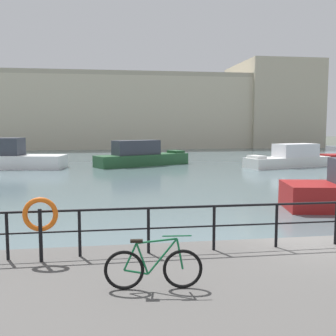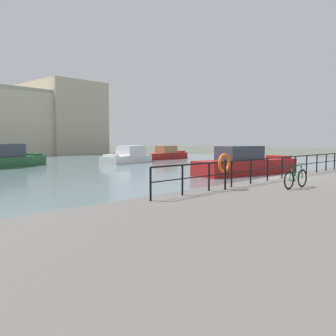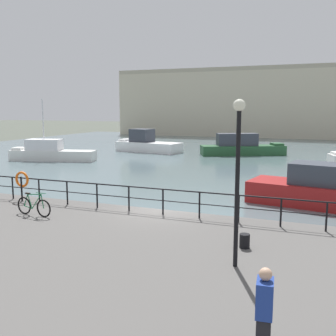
# 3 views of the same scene
# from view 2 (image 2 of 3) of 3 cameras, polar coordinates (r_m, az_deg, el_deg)

# --- Properties ---
(ground_plane) EXTENTS (240.00, 240.00, 0.00)m
(ground_plane) POSITION_cam_2_polar(r_m,az_deg,el_deg) (20.66, 16.68, -3.39)
(ground_plane) COLOR #4C5147
(water_basin) EXTENTS (80.00, 60.00, 0.01)m
(water_basin) POSITION_cam_2_polar(r_m,az_deg,el_deg) (43.26, -22.31, 0.39)
(water_basin) COLOR slate
(water_basin) RESTS_ON ground_plane
(moored_blue_motorboat) EXTENTS (9.15, 5.99, 2.36)m
(moored_blue_motorboat) POSITION_cam_2_polar(r_m,az_deg,el_deg) (40.29, -23.48, 1.37)
(moored_blue_motorboat) COLOR #23512D
(moored_blue_motorboat) RESTS_ON water_basin
(moored_harbor_tender) EXTENTS (8.38, 4.41, 2.08)m
(moored_harbor_tender) POSITION_cam_2_polar(r_m,az_deg,el_deg) (44.73, -6.14, 1.85)
(moored_harbor_tender) COLOR white
(moored_harbor_tender) RESTS_ON water_basin
(moored_cabin_cruiser) EXTENTS (10.04, 4.37, 2.26)m
(moored_cabin_cruiser) POSITION_cam_2_polar(r_m,az_deg,el_deg) (30.04, 11.97, 0.63)
(moored_cabin_cruiser) COLOR maroon
(moored_cabin_cruiser) RESTS_ON water_basin
(moored_white_yacht) EXTENTS (8.63, 2.49, 1.95)m
(moored_white_yacht) POSITION_cam_2_polar(r_m,az_deg,el_deg) (53.16, -0.54, 2.13)
(moored_white_yacht) COLOR maroon
(moored_white_yacht) RESTS_ON water_basin
(quay_railing) EXTENTS (20.19, 0.07, 1.08)m
(quay_railing) POSITION_cam_2_polar(r_m,az_deg,el_deg) (19.87, 18.26, 0.73)
(quay_railing) COLOR black
(quay_railing) RESTS_ON quay_promenade
(parked_bicycle) EXTENTS (1.77, 0.22, 0.98)m
(parked_bicycle) POSITION_cam_2_polar(r_m,az_deg,el_deg) (15.41, 19.22, -1.53)
(parked_bicycle) COLOR black
(parked_bicycle) RESTS_ON quay_promenade
(life_ring_stand) EXTENTS (0.75, 0.16, 1.40)m
(life_ring_stand) POSITION_cam_2_polar(r_m,az_deg,el_deg) (14.30, 8.72, 0.58)
(life_ring_stand) COLOR black
(life_ring_stand) RESTS_ON quay_promenade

